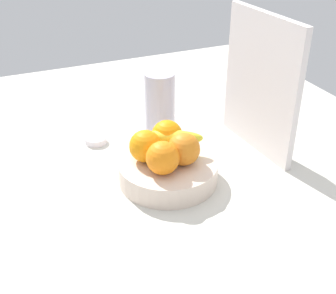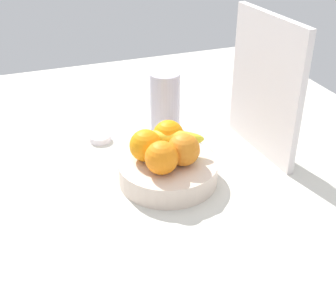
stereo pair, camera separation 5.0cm
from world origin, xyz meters
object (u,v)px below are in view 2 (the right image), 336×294
orange_back_left (146,145)px  fruit_bowl (168,171)px  jar_lid (100,138)px  cutting_board (265,86)px  banana_bunch (167,143)px  orange_front_right (184,150)px  orange_center (168,136)px  orange_front_left (162,158)px  thermos_tumbler (165,102)px

orange_back_left → fruit_bowl: bearing=59.0°
jar_lid → cutting_board: bearing=64.2°
orange_back_left → banana_bunch: orange_back_left is taller
jar_lid → orange_front_right: bearing=27.6°
banana_bunch → orange_center: bearing=150.5°
orange_front_right → orange_back_left: size_ratio=1.00×
orange_front_right → cutting_board: cutting_board is taller
orange_center → orange_back_left: 7.15cm
fruit_bowl → banana_bunch: 6.77cm
fruit_bowl → orange_back_left: bearing=-121.0°
orange_front_left → jar_lid: bearing=-164.1°
orange_back_left → thermos_tumbler: size_ratio=0.44×
orange_front_left → cutting_board: 33.77cm
orange_front_left → orange_front_right: bearing=105.3°
thermos_tumbler → orange_back_left: bearing=-30.2°
fruit_bowl → banana_bunch: (-3.46, 0.99, 5.74)cm
fruit_bowl → banana_bunch: size_ratio=1.37×
orange_front_left → orange_front_right: same height
cutting_board → thermos_tumbler: bearing=-136.8°
thermos_tumbler → jar_lid: bearing=-90.1°
fruit_bowl → thermos_tumbler: 26.81cm
orange_center → thermos_tumbler: (-19.40, 6.17, -0.45)cm
fruit_bowl → jar_lid: fruit_bowl is taller
orange_front_left → jar_lid: 30.78cm
thermos_tumbler → jar_lid: (-0.05, -19.26, -7.83)cm
orange_back_left → jar_lid: 24.46cm
orange_front_left → orange_back_left: (-6.43, -1.66, 0.00)cm
orange_front_left → orange_center: same height
banana_bunch → orange_front_left: bearing=-28.6°
orange_back_left → cutting_board: cutting_board is taller
orange_back_left → cutting_board: size_ratio=0.21×
orange_front_right → cutting_board: 27.87cm
orange_front_right → thermos_tumbler: size_ratio=0.44×
orange_front_left → thermos_tumbler: size_ratio=0.44×
orange_front_right → thermos_tumbler: bearing=169.0°
orange_center → thermos_tumbler: thermos_tumbler is taller
orange_front_right → banana_bunch: 5.93cm
orange_front_left → banana_bunch: (-7.14, 3.89, -0.74)cm
orange_front_right → orange_center: same height
jar_lid → orange_front_left: bearing=15.9°
fruit_bowl → cutting_board: 32.69cm
cutting_board → orange_center: bearing=-92.4°
orange_front_right → orange_center: 7.50cm
fruit_bowl → thermos_tumbler: thermos_tumbler is taller
orange_front_right → cutting_board: size_ratio=0.21×
orange_front_left → orange_back_left: bearing=-165.5°
banana_bunch → thermos_tumbler: size_ratio=0.99×
fruit_bowl → orange_back_left: 8.39cm
orange_front_left → orange_center: (-9.07, 4.98, 0.00)cm
fruit_bowl → jar_lid: bearing=-156.1°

